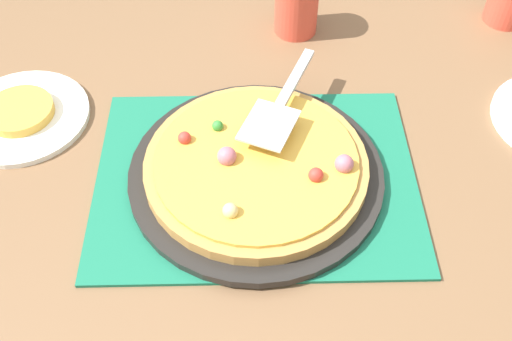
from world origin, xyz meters
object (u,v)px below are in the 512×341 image
Objects in this scene: pizza_server at (280,104)px; served_slice_left at (19,111)px; pizza at (256,165)px; plate_near_left at (22,117)px; pizza_pan at (256,174)px; cup_near at (297,3)px.

served_slice_left is at bearing -6.36° from pizza_server.
pizza is 0.41m from plate_near_left.
plate_near_left is 0.01m from served_slice_left.
plate_near_left is (0.38, -0.14, -0.01)m from pizza_pan.
pizza_pan is 0.11m from pizza_server.
cup_near is at bearing -98.85° from pizza_server.
cup_near is at bearing -102.52° from pizza.
plate_near_left is at bearing -6.36° from pizza_server.
pizza_server reaches higher than plate_near_left.
pizza reaches higher than served_slice_left.
served_slice_left is (0.00, 0.00, 0.01)m from plate_near_left.
plate_near_left is 0.43m from pizza_server.
plate_near_left is at bearing 0.00° from served_slice_left.
served_slice_left is (0.38, -0.14, 0.01)m from pizza_pan.
pizza_server is at bearing -113.16° from pizza.
served_slice_left is at bearing -19.64° from pizza_pan.
served_slice_left is 0.43m from pizza_server.
cup_near is at bearing -153.47° from served_slice_left.
pizza is 0.41m from served_slice_left.
cup_near is (-0.08, -0.37, 0.03)m from pizza.
pizza is at bearing 133.82° from pizza_pan.
cup_near reaches higher than served_slice_left.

